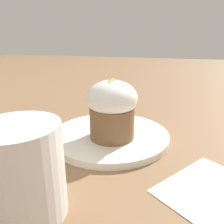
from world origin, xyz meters
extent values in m
plane|color=#846042|center=(0.00, 0.00, 0.00)|extent=(4.00, 4.00, 0.00)
cylinder|color=white|center=(0.00, 0.00, 0.01)|extent=(0.23, 0.23, 0.01)
cylinder|color=brown|center=(0.02, 0.01, 0.04)|extent=(0.08, 0.08, 0.06)
ellipsoid|color=white|center=(0.02, 0.01, 0.09)|extent=(0.09, 0.09, 0.06)
cone|color=orange|center=(0.03, 0.01, 0.12)|extent=(0.02, 0.01, 0.01)
sphere|color=green|center=(0.02, 0.01, 0.12)|extent=(0.01, 0.01, 0.01)
cube|color=silver|center=(-0.06, 0.00, 0.01)|extent=(0.08, 0.03, 0.00)
ellipsoid|color=silver|center=(0.00, 0.01, 0.02)|extent=(0.05, 0.05, 0.01)
cylinder|color=white|center=(0.21, -0.02, 0.05)|extent=(0.09, 0.09, 0.11)
cube|color=white|center=(0.11, 0.18, 0.00)|extent=(0.17, 0.17, 0.00)
camera|label=1|loc=(0.37, 0.13, 0.18)|focal=35.00mm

